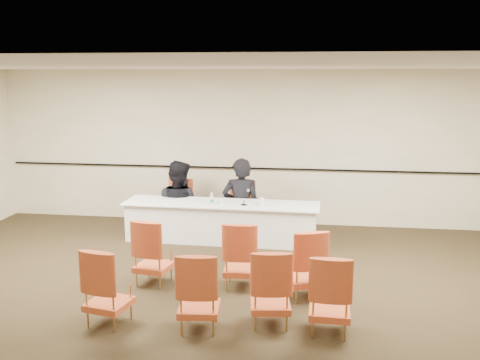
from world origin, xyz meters
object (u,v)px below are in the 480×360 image
Objects in this scene: drinking_glass at (222,201)px; aud_chair_back_right at (270,287)px; panelist_main_chair at (241,208)px; panel_table at (221,222)px; panelist_main at (241,210)px; panelist_second_chair at (178,205)px; coffee_cup at (262,202)px; aud_chair_front_left at (153,251)px; microphone at (244,198)px; water_bottle at (212,198)px; panelist_second at (179,210)px; aud_chair_front_right at (306,263)px; aud_chair_front_mid at (241,254)px; aud_chair_back_left at (108,286)px; aud_chair_extra at (330,293)px; aud_chair_back_mid at (199,290)px.

aud_chair_back_right reaches higher than drinking_glass.
panel_table is at bearing -117.65° from panelist_main_chair.
panel_table is 3.62× the size of aud_chair_back_right.
panelist_main reaches higher than panel_table.
panelist_second_chair is (-1.20, 0.02, 0.00)m from panelist_main_chair.
coffee_cup is (0.44, -0.63, 0.31)m from panelist_main.
drinking_glass is 0.11× the size of aud_chair_front_left.
microphone is at bearing -25.43° from panelist_second_chair.
drinking_glass is at bearing -165.46° from microphone.
panel_table is 0.48m from water_bottle.
panelist_second is 1.99× the size of aud_chair_front_right.
aud_chair_front_right is (0.89, -0.23, 0.00)m from aud_chair_front_mid.
panelist_main_chair is 1.20m from panelist_second_chair.
coffee_cup is at bearing 89.52° from aud_chair_back_right.
aud_chair_front_mid is (1.55, -2.58, 0.09)m from panelist_second.
aud_chair_extra is at bearing 15.28° from aud_chair_back_left.
aud_chair_front_right is 1.00× the size of aud_chair_back_mid.
drinking_glass is at bearing -112.21° from panelist_main_chair.
drinking_glass is 0.70m from coffee_cup.
microphone is at bearing 94.35° from aud_chair_front_mid.
drinking_glass is at bearing 88.59° from aud_chair_back_left.
panelist_second_chair is 1.00× the size of aud_chair_extra.
panelist_second_chair is 4.20m from aud_chair_back_right.
panelist_second is (-1.20, 0.02, -0.05)m from panelist_main.
panelist_main is at bearing -161.06° from panelist_second.
microphone is at bearing 82.90° from aud_chair_back_mid.
aud_chair_front_mid is at bearing -60.74° from microphone.
panelist_second is at bearing 127.47° from aud_chair_extra.
panelist_second reaches higher than microphone.
aud_chair_back_mid is 1.49m from aud_chair_extra.
panelist_main is 2.04× the size of aud_chair_extra.
aud_chair_front_right is at bearing 37.58° from aud_chair_back_left.
water_bottle is 0.22× the size of aud_chair_extra.
aud_chair_extra is at bearing -66.62° from panelist_main_chair.
panelist_second_chair reaches higher than panel_table.
water_bottle is at bearing -160.44° from microphone.
panelist_second is 4.64m from aud_chair_extra.
aud_chair_back_mid is 1.00× the size of aud_chair_extra.
microphone is 1.30× the size of water_bottle.
panelist_main_chair is 1.00× the size of aud_chair_back_mid.
panelist_main reaches higher than aud_chair_extra.
panelist_second is 4.20m from aud_chair_back_right.
aud_chair_back_left is (-1.18, -3.23, -0.35)m from microphone.
aud_chair_back_right is at bearing -59.76° from panelist_second_chair.
aud_chair_back_mid is (0.29, -3.27, -0.26)m from drinking_glass.
panelist_main is 4.01m from aud_chair_back_left.
drinking_glass is (0.18, 0.02, -0.05)m from water_bottle.
panel_table is 3.62× the size of aud_chair_back_left.
coffee_cup is (1.64, -0.65, 0.37)m from panelist_second.
panelist_main is at bearing 0.00° from panelist_second_chair.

